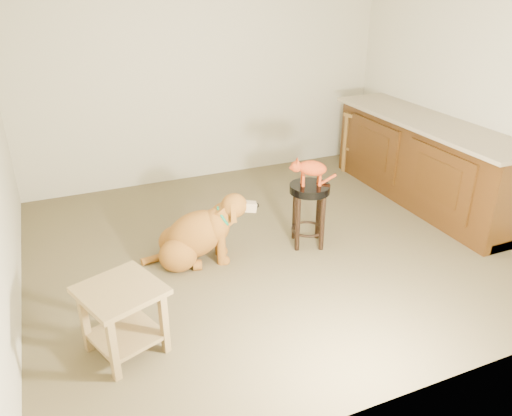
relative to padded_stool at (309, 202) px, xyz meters
name	(u,v)px	position (x,y,z in m)	size (l,w,h in m)	color
floor	(276,245)	(-0.29, 0.08, -0.43)	(4.50, 4.00, 0.01)	brown
room_shell	(280,66)	(-0.29, 0.08, 1.24)	(4.54, 4.04, 2.62)	beige
cabinet_run	(424,164)	(1.66, 0.38, 0.01)	(0.70, 2.56, 0.94)	#46280C
padded_stool	(309,202)	(0.00, 0.00, 0.00)	(0.40, 0.40, 0.61)	black
wood_stool	(365,142)	(1.56, 1.39, -0.03)	(0.51, 0.51, 0.78)	brown
side_table	(123,310)	(-1.85, -0.83, -0.10)	(0.63, 0.63, 0.51)	olive
golden_retriever	(196,236)	(-1.06, 0.11, -0.18)	(1.04, 0.59, 0.68)	brown
tabby_kitten	(310,169)	(-0.01, 0.00, 0.33)	(0.45, 0.22, 0.28)	#9A310F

